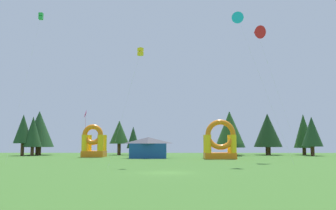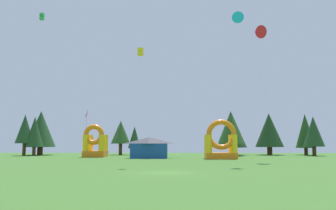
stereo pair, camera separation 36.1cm
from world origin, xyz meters
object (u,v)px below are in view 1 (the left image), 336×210
at_px(inflatable_red_slide, 220,145).
at_px(kite_cyan_delta, 238,19).
at_px(kite_pink_diamond, 86,115).
at_px(inflatable_yellow_castle, 94,145).
at_px(kite_green_box, 41,17).
at_px(kite_red_delta, 257,32).
at_px(festival_tent, 148,148).
at_px(kite_yellow_box, 140,52).

bearing_deg(inflatable_red_slide, kite_cyan_delta, -87.01).
relative_size(kite_pink_diamond, inflatable_yellow_castle, 1.35).
bearing_deg(kite_cyan_delta, kite_green_box, 162.12).
xyz_separation_m(kite_red_delta, festival_tent, (-18.02, 8.32, -18.61)).
relative_size(kite_cyan_delta, kite_red_delta, 0.94).
relative_size(kite_cyan_delta, inflatable_yellow_castle, 3.28).
bearing_deg(kite_pink_diamond, kite_cyan_delta, -34.75).
bearing_deg(festival_tent, inflatable_red_slide, -10.74).
distance_m(kite_pink_diamond, inflatable_red_slide, 24.64).
distance_m(kite_pink_diamond, kite_red_delta, 33.08).
relative_size(kite_yellow_box, inflatable_yellow_castle, 2.36).
height_order(kite_green_box, inflatable_yellow_castle, kite_green_box).
distance_m(kite_yellow_box, inflatable_yellow_castle, 29.97).
distance_m(kite_yellow_box, inflatable_red_slide, 24.77).
bearing_deg(kite_green_box, kite_red_delta, -2.00).
bearing_deg(kite_red_delta, inflatable_red_slide, 132.54).
xyz_separation_m(inflatable_red_slide, festival_tent, (-12.57, 2.38, -0.57)).
relative_size(kite_green_box, inflatable_yellow_castle, 3.90).
xyz_separation_m(kite_pink_diamond, inflatable_red_slide, (23.92, -2.45, -5.36)).
height_order(kite_cyan_delta, kite_green_box, kite_green_box).
distance_m(kite_cyan_delta, inflatable_red_slide, 22.62).
relative_size(kite_green_box, festival_tent, 3.76).
height_order(kite_yellow_box, inflatable_red_slide, kite_yellow_box).
relative_size(kite_cyan_delta, festival_tent, 3.17).
xyz_separation_m(kite_cyan_delta, inflatable_red_slide, (-0.77, 14.68, -17.19)).
height_order(kite_red_delta, kite_yellow_box, kite_red_delta).
bearing_deg(kite_green_box, kite_pink_diamond, 48.89).
height_order(kite_pink_diamond, kite_red_delta, kite_red_delta).
xyz_separation_m(kite_red_delta, inflatable_red_slide, (-5.45, 5.94, -18.03)).
xyz_separation_m(kite_cyan_delta, inflatable_yellow_castle, (-24.20, 21.73, -17.36)).
bearing_deg(festival_tent, kite_green_box, -158.08).
bearing_deg(kite_yellow_box, kite_cyan_delta, 14.63).
height_order(kite_yellow_box, inflatable_yellow_castle, kite_yellow_box).
xyz_separation_m(kite_pink_diamond, festival_tent, (11.36, -0.07, -5.93)).
height_order(kite_pink_diamond, inflatable_yellow_castle, kite_pink_diamond).
xyz_separation_m(kite_red_delta, kite_green_box, (-35.62, 1.24, 3.21)).
relative_size(kite_pink_diamond, kite_green_box, 0.35).
height_order(kite_cyan_delta, inflatable_yellow_castle, kite_cyan_delta).
bearing_deg(kite_red_delta, kite_cyan_delta, -118.20).
bearing_deg(inflatable_red_slide, kite_yellow_box, -124.07).
xyz_separation_m(kite_yellow_box, inflatable_red_slide, (12.22, 18.07, -11.73)).
bearing_deg(kite_cyan_delta, festival_tent, 128.01).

